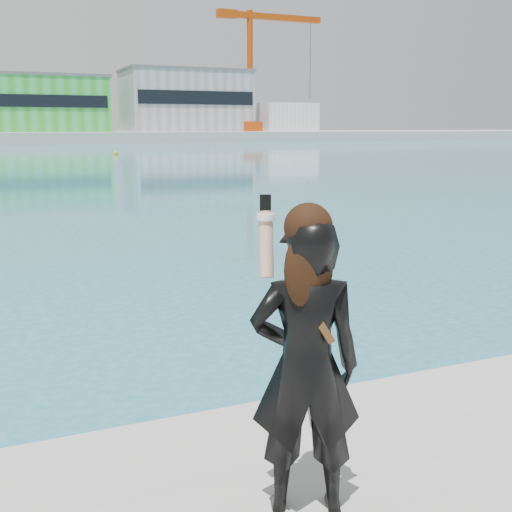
{
  "coord_description": "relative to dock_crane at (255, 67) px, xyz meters",
  "views": [
    {
      "loc": [
        -1.49,
        -3.49,
        3.01
      ],
      "look_at": [
        0.14,
        0.23,
        2.19
      ],
      "focal_mm": 45.0,
      "sensor_mm": 36.0,
      "label": 1
    }
  ],
  "objects": [
    {
      "name": "buoy_near",
      "position": [
        -40.52,
        -55.16,
        -15.07
      ],
      "size": [
        0.5,
        0.5,
        0.5
      ],
      "primitive_type": "sphere",
      "color": "#F9AB0D",
      "rests_on": "ground"
    },
    {
      "name": "dock_crane",
      "position": [
        0.0,
        0.0,
        0.0
      ],
      "size": [
        23.0,
        4.0,
        24.0
      ],
      "color": "#D0440C",
      "rests_on": "far_quay"
    },
    {
      "name": "warehouse_grey_right",
      "position": [
        -13.2,
        5.98,
        -6.8
      ],
      "size": [
        25.5,
        15.35,
        12.5
      ],
      "color": "gray",
      "rests_on": "far_quay"
    },
    {
      "name": "ancillary_shed",
      "position": [
        8.8,
        4.0,
        -10.07
      ],
      "size": [
        12.0,
        10.0,
        6.0
      ],
      "primitive_type": "cube",
      "color": "silver",
      "rests_on": "far_quay"
    },
    {
      "name": "warehouse_green",
      "position": [
        -45.2,
        5.98,
        -7.81
      ],
      "size": [
        30.6,
        16.36,
        10.5
      ],
      "color": "green",
      "rests_on": "far_quay"
    },
    {
      "name": "flagpole_right",
      "position": [
        -31.11,
        -1.0,
        -8.53
      ],
      "size": [
        1.28,
        0.16,
        8.0
      ],
      "color": "silver",
      "rests_on": "far_quay"
    },
    {
      "name": "woman",
      "position": [
        -53.07,
        -122.47,
        -13.34
      ],
      "size": [
        0.74,
        0.62,
        1.83
      ],
      "rotation": [
        0.0,
        0.0,
        2.77
      ],
      "color": "black",
      "rests_on": "near_quay"
    }
  ]
}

